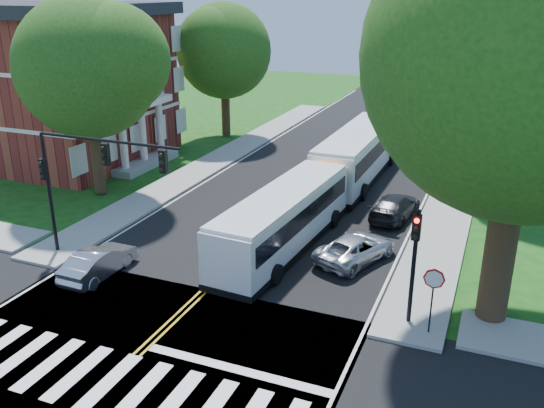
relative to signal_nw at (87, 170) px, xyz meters
The scene contains 24 objects.
ground 9.74m from the signal_nw, 47.67° to the right, with size 140.00×140.00×0.00m, color #124812.
road 13.69m from the signal_nw, 63.16° to the left, with size 14.00×96.00×0.01m, color black.
cross_road 9.73m from the signal_nw, 47.67° to the right, with size 60.00×12.00×0.01m, color black.
center_line 17.20m from the signal_nw, 69.39° to the left, with size 0.36×70.00×0.01m, color gold.
edge_line_w 16.20m from the signal_nw, 93.47° to the left, with size 0.12×70.00×0.01m, color silver.
edge_line_e 20.54m from the signal_nw, 50.90° to the left, with size 0.12×70.00×0.01m, color silver.
crosswalk 10.07m from the signal_nw, 49.80° to the right, with size 12.60×3.00×0.01m, color silver.
stop_bar 11.40m from the signal_nw, 27.30° to the right, with size 6.60×0.40×0.01m, color silver.
sidewalk_nw 19.22m from the signal_nw, 97.50° to the left, with size 2.60×40.00×0.15m, color gray.
sidewalk_ne 23.75m from the signal_nw, 52.69° to the left, with size 2.60×40.00×0.15m, color gray.
tree_ne_big 17.72m from the signal_nw, ahead, with size 10.80×10.80×14.91m.
tree_west_near 9.96m from the signal_nw, 126.70° to the left, with size 8.00×8.00×11.40m.
tree_west_far 24.27m from the signal_nw, 102.31° to the left, with size 7.60×7.60×10.67m.
tree_east_mid 24.94m from the signal_nw, 45.36° to the left, with size 8.40×8.40×11.93m.
tree_east_far 38.34m from the signal_nw, 61.33° to the left, with size 7.20×7.20×10.34m.
brick_building 21.08m from the signal_nw, 139.86° to the left, with size 20.00×13.00×10.80m.
signal_nw is the anchor object (origin of this frame).
signal_ne 14.13m from the signal_nw, ahead, with size 0.30×0.46×4.40m.
stop_sign 15.05m from the signal_nw, ahead, with size 0.76×0.08×2.53m.
bus_lead 9.12m from the signal_nw, 31.44° to the left, with size 3.26×11.28×2.88m.
bus_follow 18.39m from the signal_nw, 64.07° to the left, with size 3.14×12.45×3.21m.
hatchback 4.02m from the signal_nw, 47.38° to the right, with size 1.36×3.89×1.28m, color #B3B6BB.
suv 12.38m from the signal_nw, 22.55° to the left, with size 2.03×4.40×1.22m, color silver.
dark_sedan 16.00m from the signal_nw, 42.26° to the left, with size 1.81×4.44×1.29m, color black.
Camera 1 is at (10.48, -12.50, 11.68)m, focal length 38.00 mm.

